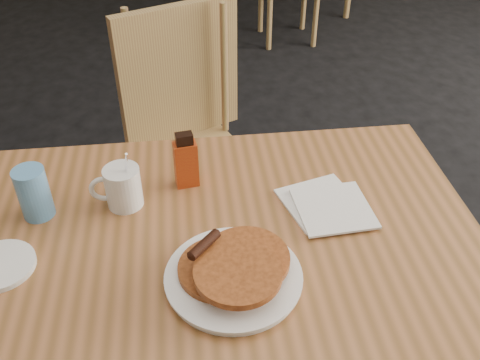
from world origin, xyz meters
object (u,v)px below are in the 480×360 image
object	(u,v)px
chair_main_far	(184,127)
coffee_mug	(122,187)
pancake_plate	(234,272)
blue_tumbler	(34,193)
main_table	(200,258)
syrup_bottle	(186,162)

from	to	relation	value
chair_main_far	coffee_mug	size ratio (longest dim) A/B	6.18
coffee_mug	pancake_plate	bearing A→B (deg)	-43.39
coffee_mug	blue_tumbler	xyz separation A→B (m)	(-0.19, -0.01, 0.01)
pancake_plate	coffee_mug	xyz separation A→B (m)	(-0.22, 0.27, 0.03)
main_table	syrup_bottle	world-z (taller)	syrup_bottle
main_table	blue_tumbler	bearing A→B (deg)	156.01
pancake_plate	main_table	bearing A→B (deg)	118.71
blue_tumbler	syrup_bottle	bearing A→B (deg)	10.06
main_table	pancake_plate	world-z (taller)	pancake_plate
main_table	chair_main_far	size ratio (longest dim) A/B	1.37
coffee_mug	syrup_bottle	distance (m)	0.16
syrup_bottle	pancake_plate	bearing A→B (deg)	-84.85
main_table	blue_tumbler	world-z (taller)	blue_tumbler
blue_tumbler	pancake_plate	bearing A→B (deg)	-32.88
blue_tumbler	chair_main_far	bearing A→B (deg)	58.82
chair_main_far	blue_tumbler	bearing A→B (deg)	-142.92
chair_main_far	coffee_mug	world-z (taller)	chair_main_far
pancake_plate	syrup_bottle	bearing A→B (deg)	101.81
pancake_plate	syrup_bottle	distance (m)	0.34
main_table	coffee_mug	bearing A→B (deg)	134.28
syrup_bottle	blue_tumbler	bearing A→B (deg)	-176.59
pancake_plate	syrup_bottle	size ratio (longest dim) A/B	1.89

